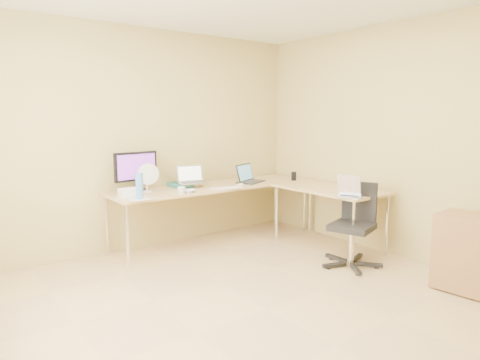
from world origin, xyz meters
TOP-DOWN VIEW (x-y plane):
  - floor at (0.00, 0.00)m, footprint 4.50×4.50m
  - wall_back at (0.00, 2.25)m, footprint 4.50×0.00m
  - wall_right at (2.10, 0.00)m, footprint 0.00×4.50m
  - desk_main at (0.72, 1.85)m, footprint 2.65×0.70m
  - desk_return at (1.70, 0.85)m, footprint 0.70×1.30m
  - monitor at (-0.22, 2.05)m, footprint 0.54×0.23m
  - book_stack at (0.33, 2.00)m, footprint 0.23×0.30m
  - laptop_center at (0.42, 1.88)m, footprint 0.37×0.31m
  - laptop_black at (1.23, 1.77)m, footprint 0.46×0.41m
  - keyboard at (0.69, 1.55)m, footprint 0.39×0.17m
  - mouse at (0.94, 1.61)m, footprint 0.11×0.08m
  - mug at (0.09, 1.55)m, footprint 0.10×0.10m
  - cd_stack at (0.21, 1.58)m, footprint 0.16×0.16m
  - water_bottle at (-0.40, 1.55)m, footprint 0.10×0.10m
  - papers at (-0.40, 1.62)m, footprint 0.24×0.32m
  - white_box at (-0.40, 1.80)m, footprint 0.22×0.17m
  - desk_fan at (-0.17, 1.88)m, footprint 0.27×0.27m
  - black_cup at (1.79, 1.55)m, footprint 0.08×0.08m
  - laptop_return at (1.46, 0.34)m, footprint 0.37×0.34m
  - office_chair at (1.39, 0.26)m, footprint 0.68×0.68m
  - cabinet at (1.71, -0.79)m, footprint 0.45×0.53m

SIDE VIEW (x-z plane):
  - floor at x=0.00m, z-range 0.00..0.00m
  - cabinet at x=1.71m, z-range 0.02..0.70m
  - desk_main at x=0.72m, z-range 0.00..0.73m
  - desk_return at x=1.70m, z-range 0.00..0.73m
  - office_chair at x=1.39m, z-range 0.05..0.95m
  - papers at x=-0.40m, z-range 0.73..0.74m
  - keyboard at x=0.69m, z-range 0.73..0.75m
  - cd_stack at x=0.21m, z-range 0.73..0.76m
  - mouse at x=0.94m, z-range 0.73..0.76m
  - book_stack at x=0.33m, z-range 0.73..0.78m
  - white_box at x=-0.40m, z-range 0.73..0.81m
  - mug at x=0.09m, z-range 0.73..0.81m
  - black_cup at x=1.79m, z-range 0.73..0.84m
  - laptop_return at x=1.46m, z-range 0.73..0.93m
  - laptop_black at x=1.23m, z-range 0.73..0.97m
  - water_bottle at x=-0.40m, z-range 0.73..1.00m
  - desk_fan at x=-0.17m, z-range 0.73..1.03m
  - laptop_center at x=0.42m, z-range 0.78..0.99m
  - monitor at x=-0.22m, z-range 0.73..1.18m
  - wall_back at x=0.00m, z-range -0.95..3.55m
  - wall_right at x=2.10m, z-range -0.95..3.55m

